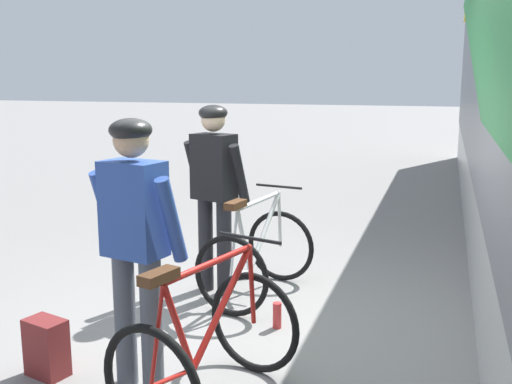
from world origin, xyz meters
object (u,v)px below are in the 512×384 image
object	(u,v)px
bicycle_far_red	(208,344)
water_bottle_near_the_bikes	(277,315)
cyclist_far_in_blue	(135,232)
water_bottle_by_the_backpack	(41,355)
cyclist_near_in_dark	(214,182)
bicycle_near_white	(257,255)
backpack_on_platform	(46,348)

from	to	relation	value
bicycle_far_red	water_bottle_near_the_bikes	xyz separation A→B (m)	(0.09, 1.24, -0.30)
water_bottle_near_the_bikes	cyclist_far_in_blue	bearing A→B (deg)	-117.06
water_bottle_by_the_backpack	cyclist_far_in_blue	bearing A→B (deg)	-0.13
cyclist_near_in_dark	water_bottle_near_the_bikes	xyz separation A→B (m)	(0.78, -0.63, -0.95)
cyclist_near_in_dark	bicycle_near_white	xyz separation A→B (m)	(0.42, -0.01, -0.65)
cyclist_near_in_dark	bicycle_far_red	bearing A→B (deg)	-69.73
bicycle_far_red	water_bottle_near_the_bikes	size ratio (longest dim) A/B	5.70
cyclist_far_in_blue	water_bottle_near_the_bikes	size ratio (longest dim) A/B	8.25
bicycle_near_white	water_bottle_near_the_bikes	xyz separation A→B (m)	(0.36, -0.62, -0.30)
cyclist_far_in_blue	water_bottle_by_the_backpack	xyz separation A→B (m)	(-0.78, 0.00, -0.95)
cyclist_near_in_dark	bicycle_far_red	world-z (taller)	cyclist_near_in_dark
bicycle_near_white	water_bottle_by_the_backpack	bearing A→B (deg)	-119.53
bicycle_near_white	water_bottle_by_the_backpack	size ratio (longest dim) A/B	5.43
cyclist_near_in_dark	backpack_on_platform	size ratio (longest dim) A/B	4.40
backpack_on_platform	cyclist_near_in_dark	bearing A→B (deg)	89.76
backpack_on_platform	water_bottle_by_the_backpack	world-z (taller)	backpack_on_platform
bicycle_near_white	cyclist_near_in_dark	bearing A→B (deg)	178.28
water_bottle_near_the_bikes	water_bottle_by_the_backpack	xyz separation A→B (m)	(-1.38, -1.17, 0.00)
bicycle_far_red	backpack_on_platform	xyz separation A→B (m)	(-1.19, 0.01, -0.20)
water_bottle_by_the_backpack	cyclist_near_in_dark	bearing A→B (deg)	71.77
bicycle_near_white	cyclist_far_in_blue	bearing A→B (deg)	-97.48
water_bottle_by_the_backpack	bicycle_near_white	bearing A→B (deg)	60.47
backpack_on_platform	water_bottle_near_the_bikes	xyz separation A→B (m)	(1.28, 1.23, -0.09)
bicycle_near_white	water_bottle_near_the_bikes	distance (m)	0.78
bicycle_far_red	water_bottle_by_the_backpack	world-z (taller)	bicycle_far_red
bicycle_near_white	backpack_on_platform	distance (m)	2.07
cyclist_far_in_blue	bicycle_far_red	distance (m)	0.83
bicycle_far_red	water_bottle_by_the_backpack	bearing A→B (deg)	176.95
cyclist_far_in_blue	backpack_on_platform	xyz separation A→B (m)	(-0.68, -0.05, -0.85)
cyclist_near_in_dark	bicycle_near_white	distance (m)	0.78
cyclist_far_in_blue	water_bottle_near_the_bikes	bearing A→B (deg)	62.94
bicycle_far_red	backpack_on_platform	world-z (taller)	bicycle_far_red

